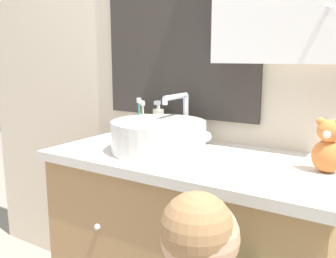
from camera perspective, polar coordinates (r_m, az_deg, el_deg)
The scene contains 5 objects.
wall_back at distance 1.60m, azimuth 9.37°, elevation 12.72°, with size 3.20×0.18×2.50m.
sink_basin at distance 1.43m, azimuth -1.35°, elevation -0.99°, with size 0.36×0.41×0.21m.
toothbrush_holder at distance 1.72m, azimuth -4.17°, elevation 0.74°, with size 0.06×0.06×0.17m.
soap_dispenser at distance 1.69m, azimuth -1.46°, elevation 1.04°, with size 0.05×0.05×0.16m.
teddy_bear at distance 1.27m, azimuth 23.16°, elevation -2.55°, with size 0.10×0.08×0.17m.
Camera 1 is at (0.65, -0.84, 1.23)m, focal length 40.00 mm.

